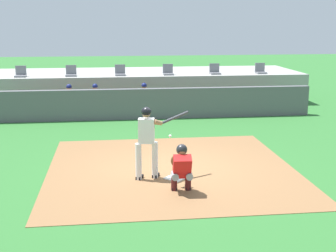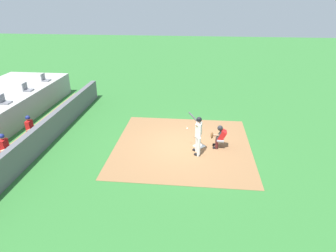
% 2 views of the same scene
% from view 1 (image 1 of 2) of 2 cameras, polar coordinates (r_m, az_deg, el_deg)
% --- Properties ---
extents(ground_plane, '(80.00, 80.00, 0.00)m').
position_cam_1_polar(ground_plane, '(12.30, 0.40, -5.27)').
color(ground_plane, '#2D6B2D').
extents(dirt_infield, '(6.40, 6.40, 0.01)m').
position_cam_1_polar(dirt_infield, '(12.29, 0.40, -5.24)').
color(dirt_infield, olive).
rests_on(dirt_infield, ground).
extents(home_plate, '(0.62, 0.62, 0.02)m').
position_cam_1_polar(home_plate, '(11.54, 0.93, -6.38)').
color(home_plate, white).
rests_on(home_plate, dirt_infield).
extents(batter_at_plate, '(1.39, 0.64, 1.80)m').
position_cam_1_polar(batter_at_plate, '(11.26, -2.51, -1.49)').
color(batter_at_plate, silver).
rests_on(batter_at_plate, ground).
extents(catcher_crouched, '(0.50, 1.87, 1.13)m').
position_cam_1_polar(catcher_crouched, '(10.51, 1.64, -4.96)').
color(catcher_crouched, gray).
rests_on(catcher_crouched, ground).
extents(dugout_wall, '(13.00, 0.30, 1.20)m').
position_cam_1_polar(dugout_wall, '(18.44, -2.23, 2.76)').
color(dugout_wall, '#59595E').
rests_on(dugout_wall, ground).
extents(dugout_bench, '(11.80, 0.44, 0.45)m').
position_cam_1_polar(dugout_bench, '(19.48, -2.47, 2.18)').
color(dugout_bench, olive).
rests_on(dugout_bench, ground).
extents(dugout_player_0, '(0.49, 0.70, 1.30)m').
position_cam_1_polar(dugout_player_0, '(19.26, -11.98, 3.15)').
color(dugout_player_0, '#939399').
rests_on(dugout_player_0, ground).
extents(dugout_player_1, '(0.49, 0.70, 1.30)m').
position_cam_1_polar(dugout_player_1, '(19.20, -8.88, 3.24)').
color(dugout_player_1, '#939399').
rests_on(dugout_player_1, ground).
extents(dugout_player_2, '(0.49, 0.70, 1.30)m').
position_cam_1_polar(dugout_player_2, '(19.24, -2.90, 3.40)').
color(dugout_player_2, '#939399').
rests_on(dugout_player_2, ground).
extents(stands_platform, '(15.00, 4.40, 1.40)m').
position_cam_1_polar(stands_platform, '(22.75, -3.18, 4.93)').
color(stands_platform, '#9E9E99').
rests_on(stands_platform, ground).
extents(stadium_seat_0, '(0.46, 0.46, 0.48)m').
position_cam_1_polar(stadium_seat_0, '(21.45, -17.60, 6.12)').
color(stadium_seat_0, slate).
rests_on(stadium_seat_0, stands_platform).
extents(stadium_seat_1, '(0.46, 0.46, 0.48)m').
position_cam_1_polar(stadium_seat_1, '(21.16, -11.79, 6.36)').
color(stadium_seat_1, slate).
rests_on(stadium_seat_1, stands_platform).
extents(stadium_seat_2, '(0.46, 0.46, 0.48)m').
position_cam_1_polar(stadium_seat_2, '(21.10, -5.88, 6.54)').
color(stadium_seat_2, slate).
rests_on(stadium_seat_2, stands_platform).
extents(stadium_seat_3, '(0.46, 0.46, 0.48)m').
position_cam_1_polar(stadium_seat_3, '(21.25, 0.01, 6.65)').
color(stadium_seat_3, slate).
rests_on(stadium_seat_3, stands_platform).
extents(stadium_seat_4, '(0.46, 0.46, 0.48)m').
position_cam_1_polar(stadium_seat_4, '(21.63, 5.76, 6.70)').
color(stadium_seat_4, slate).
rests_on(stadium_seat_4, stands_platform).
extents(stadium_seat_5, '(0.46, 0.46, 0.48)m').
position_cam_1_polar(stadium_seat_5, '(22.20, 11.25, 6.68)').
color(stadium_seat_5, slate).
rests_on(stadium_seat_5, stands_platform).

